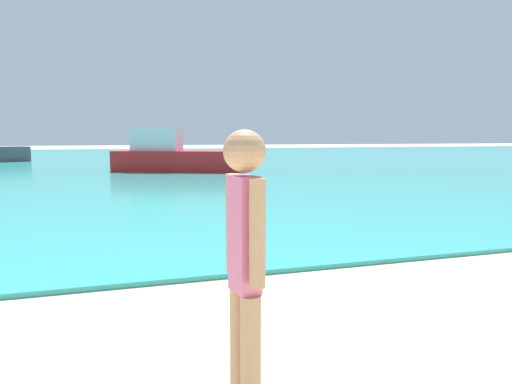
# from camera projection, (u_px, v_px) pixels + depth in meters

# --- Properties ---
(water) EXTENTS (160.00, 60.00, 0.06)m
(water) POSITION_uv_depth(u_px,v_px,m) (142.00, 159.00, 34.01)
(water) COLOR teal
(water) RESTS_ON ground
(person_standing) EXTENTS (0.22, 0.38, 1.64)m
(person_standing) POSITION_uv_depth(u_px,v_px,m) (245.00, 267.00, 2.40)
(person_standing) COLOR tan
(person_standing) RESTS_ON ground
(boat_near) EXTENTS (6.07, 4.10, 1.98)m
(boat_near) POSITION_uv_depth(u_px,v_px,m) (175.00, 156.00, 21.09)
(boat_near) COLOR red
(boat_near) RESTS_ON water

